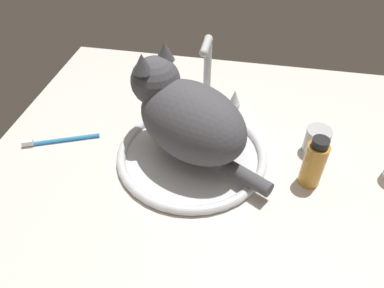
{
  "coord_description": "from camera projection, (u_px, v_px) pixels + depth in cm",
  "views": [
    {
      "loc": [
        7.4,
        -62.86,
        62.36
      ],
      "look_at": [
        -3.81,
        -4.17,
        7.0
      ],
      "focal_mm": 33.57,
      "sensor_mm": 36.0,
      "label": 1
    }
  ],
  "objects": [
    {
      "name": "toothbrush",
      "position": [
        60.0,
        140.0,
        0.87
      ],
      "size": [
        17.24,
        7.98,
        1.7
      ],
      "color": "#338CD1",
      "rests_on": "countertop"
    },
    {
      "name": "faucet",
      "position": [
        207.0,
        81.0,
        0.94
      ],
      "size": [
        18.5,
        9.71,
        20.37
      ],
      "color": "silver",
      "rests_on": "countertop"
    },
    {
      "name": "metal_jar",
      "position": [
        317.0,
        141.0,
        0.83
      ],
      "size": [
        5.83,
        5.83,
        6.41
      ],
      "color": "#B2B5BA",
      "rests_on": "countertop"
    },
    {
      "name": "countertop",
      "position": [
        210.0,
        151.0,
        0.88
      ],
      "size": [
        103.05,
        83.01,
        3.0
      ],
      "primitive_type": "cube",
      "color": "silver",
      "rests_on": "ground"
    },
    {
      "name": "cat",
      "position": [
        185.0,
        115.0,
        0.77
      ],
      "size": [
        34.26,
        27.86,
        22.21
      ],
      "color": "#4C4C51",
      "rests_on": "sink_basin"
    },
    {
      "name": "amber_bottle",
      "position": [
        314.0,
        163.0,
        0.75
      ],
      "size": [
        4.58,
        4.58,
        12.33
      ],
      "color": "gold",
      "rests_on": "countertop"
    },
    {
      "name": "sink_basin",
      "position": [
        192.0,
        154.0,
        0.84
      ],
      "size": [
        34.89,
        34.89,
        2.1
      ],
      "color": "white",
      "rests_on": "countertop"
    }
  ]
}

